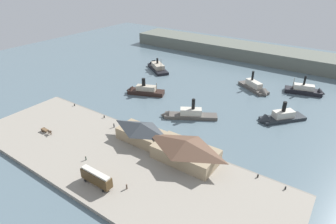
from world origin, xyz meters
TOP-DOWN VIEW (x-y plane):
  - ground_plane at (0.00, 0.00)m, footprint 320.00×320.00m
  - quay_promenade at (0.00, -22.00)m, footprint 110.00×36.00m
  - seawall_edge at (0.00, -3.60)m, footprint 110.00×0.80m
  - ferry_shed_customs_shed at (0.43, -9.10)m, footprint 16.93×8.81m
  - ferry_shed_east_terminal at (18.53, -9.94)m, footprint 20.14×11.24m
  - street_tram at (4.35, -33.25)m, footprint 10.08×2.55m
  - horse_cart at (-30.92, -24.95)m, footprint 5.87×1.33m
  - pedestrian_walking_west at (-6.80, -27.65)m, footprint 0.38×0.38m
  - pedestrian_near_east_shed at (12.19, -29.84)m, footprint 0.42×0.42m
  - pedestrian_walking_east at (-13.63, -8.38)m, footprint 0.43×0.43m
  - mooring_post_east at (39.80, -4.99)m, footprint 0.44×0.44m
  - mooring_post_west at (-22.10, -5.26)m, footprint 0.44×0.44m
  - mooring_post_center_west at (47.55, -5.54)m, footprint 0.44×0.44m
  - mooring_post_center_east at (-40.42, -5.04)m, footprint 0.44×0.44m
  - ferry_approaching_west at (3.02, 15.09)m, footprint 22.06×15.48m
  - ferry_departing_north at (17.65, 58.07)m, footprint 18.96×15.03m
  - ferry_moored_west at (-42.50, 56.51)m, footprint 21.35×17.49m
  - ferry_mid_harbor at (-26.13, 23.57)m, footprint 19.15×11.79m
  - ferry_near_quay at (38.95, 68.59)m, footprint 18.70×9.74m
  - ferry_moored_east at (34.51, 33.74)m, footprint 17.09×18.48m
  - far_headland at (0.00, 110.00)m, footprint 180.00×24.00m

SIDE VIEW (x-z plane):
  - ground_plane at x=0.00m, z-range 0.00..0.00m
  - seawall_edge at x=0.00m, z-range 0.00..1.00m
  - quay_promenade at x=0.00m, z-range 0.00..1.20m
  - ferry_moored_east at x=34.51m, z-range -3.63..6.30m
  - ferry_moored_west at x=-42.50m, z-range -3.95..6.72m
  - ferry_departing_north at x=17.65m, z-range -3.96..6.76m
  - ferry_approaching_west at x=3.02m, z-range -3.41..6.22m
  - ferry_near_quay at x=38.95m, z-range -3.63..6.75m
  - ferry_mid_harbor at x=-26.13m, z-range -3.00..6.25m
  - mooring_post_east at x=39.80m, z-range 1.20..2.10m
  - mooring_post_west at x=-22.10m, z-range 1.20..2.10m
  - mooring_post_center_west at x=47.55m, z-range 1.20..2.10m
  - mooring_post_center_east at x=-40.42m, z-range 1.20..2.10m
  - pedestrian_walking_west at x=-6.80m, z-range 1.13..2.66m
  - pedestrian_near_east_shed at x=12.19m, z-range 1.12..2.84m
  - pedestrian_walking_east at x=-13.63m, z-range 1.12..2.88m
  - horse_cart at x=-30.92m, z-range 1.19..3.06m
  - street_tram at x=4.35m, z-range 1.56..5.98m
  - far_headland at x=0.00m, z-range 0.00..8.00m
  - ferry_shed_customs_shed at x=0.43m, z-range 1.26..8.03m
  - ferry_shed_east_terminal at x=18.53m, z-range 1.26..8.34m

